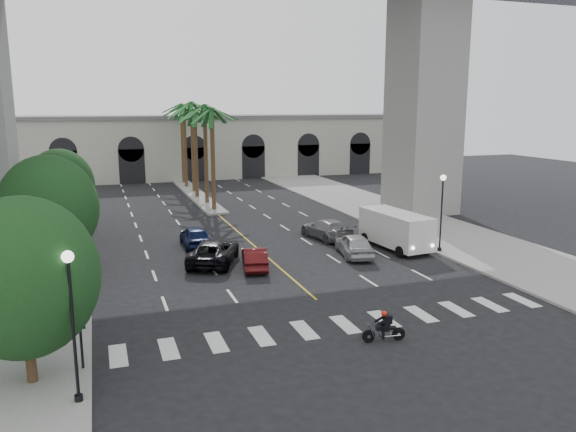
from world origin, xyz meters
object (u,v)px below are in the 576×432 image
object	(u,v)px
car_b	(255,258)
cargo_van	(396,229)
motorcycle_rider	(385,327)
traffic_signal_far	(81,278)
lamp_post_left_near	(72,314)
car_d	(327,229)
car_e	(195,236)
traffic_signal_near	(79,309)
car_a	(354,245)
car_c	(214,252)
pedestrian_a	(42,300)
lamp_post_right	(442,206)
lamp_post_left_far	(82,206)

from	to	relation	value
car_b	cargo_van	bearing A→B (deg)	-160.71
motorcycle_rider	traffic_signal_far	bearing A→B (deg)	164.92
lamp_post_left_near	car_b	xyz separation A→B (m)	(9.90, 13.51, -2.55)
traffic_signal_far	car_d	distance (m)	21.37
car_e	cargo_van	xyz separation A→B (m)	(13.11, -5.19, 0.68)
car_d	traffic_signal_near	bearing A→B (deg)	34.89
traffic_signal_near	car_b	xyz separation A→B (m)	(9.80, 11.01, -1.84)
car_a	car_c	size ratio (longest dim) A/B	0.81
car_a	pedestrian_a	xyz separation A→B (m)	(-18.66, -5.63, 0.26)
traffic_signal_far	car_c	xyz separation A→B (m)	(7.66, 8.94, -1.74)
cargo_van	traffic_signal_near	bearing A→B (deg)	-154.28
car_e	pedestrian_a	size ratio (longest dim) A/B	2.53
lamp_post_right	car_b	xyz separation A→B (m)	(-12.90, 0.51, -2.55)
motorcycle_rider	pedestrian_a	size ratio (longest dim) A/B	1.08
lamp_post_left_near	car_b	distance (m)	16.94
motorcycle_rider	cargo_van	distance (m)	16.04
car_b	pedestrian_a	bearing A→B (deg)	34.83
traffic_signal_far	car_c	size ratio (longest dim) A/B	0.66
lamp_post_left_far	car_c	xyz separation A→B (m)	(7.76, -5.56, -2.45)
traffic_signal_near	cargo_van	bearing A→B (deg)	31.38
traffic_signal_near	traffic_signal_far	size ratio (longest dim) A/B	1.00
lamp_post_left_far	car_d	xyz separation A→B (m)	(17.14, -1.72, -2.47)
motorcycle_rider	car_a	distance (m)	13.72
traffic_signal_near	cargo_van	size ratio (longest dim) A/B	0.58
lamp_post_left_far	traffic_signal_near	bearing A→B (deg)	-89.69
car_c	traffic_signal_far	bearing A→B (deg)	72.71
motorcycle_rider	car_b	world-z (taller)	motorcycle_rider
traffic_signal_near	car_c	world-z (taller)	traffic_signal_near
traffic_signal_near	car_c	size ratio (longest dim) A/B	0.66
lamp_post_right	car_c	xyz separation A→B (m)	(-15.04, 2.44, -2.45)
car_b	car_d	world-z (taller)	car_d
lamp_post_left_far	car_b	bearing A→B (deg)	-37.11
car_a	car_e	xyz separation A→B (m)	(-9.54, 6.00, -0.02)
traffic_signal_far	car_c	distance (m)	11.90
traffic_signal_far	car_d	xyz separation A→B (m)	(17.04, 12.78, -1.76)
traffic_signal_far	lamp_post_left_near	bearing A→B (deg)	-90.88
car_a	car_d	bearing A→B (deg)	-81.63
lamp_post_left_near	lamp_post_left_far	distance (m)	21.00
lamp_post_right	car_b	bearing A→B (deg)	177.74
car_a	lamp_post_right	bearing A→B (deg)	179.54
traffic_signal_far	car_e	bearing A→B (deg)	61.83
car_d	pedestrian_a	xyz separation A→B (m)	(-18.86, -10.77, 0.28)
car_b	car_e	size ratio (longest dim) A/B	0.92
cargo_van	pedestrian_a	bearing A→B (deg)	-169.50
lamp_post_right	car_a	size ratio (longest dim) A/B	1.18
traffic_signal_far	car_a	distance (m)	18.58
lamp_post_right	car_a	world-z (taller)	lamp_post_right
traffic_signal_near	traffic_signal_far	xyz separation A→B (m)	(0.00, 4.00, 0.00)
motorcycle_rider	car_c	world-z (taller)	car_c
motorcycle_rider	car_e	world-z (taller)	car_e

